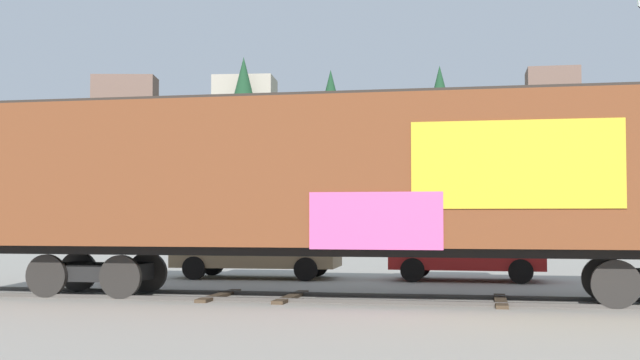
% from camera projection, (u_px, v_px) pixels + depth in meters
% --- Properties ---
extents(ground_plane, '(260.00, 260.00, 0.00)m').
position_uv_depth(ground_plane, '(407.00, 301.00, 16.98)').
color(ground_plane, gray).
extents(track, '(60.01, 2.69, 0.08)m').
position_uv_depth(track, '(344.00, 298.00, 17.22)').
color(track, '#4C4742').
rests_on(track, ground_plane).
extents(freight_car, '(17.62, 2.95, 4.36)m').
position_uv_depth(freight_car, '(359.00, 177.00, 17.27)').
color(freight_car, brown).
rests_on(freight_car, ground_plane).
extents(hillside, '(122.68, 37.07, 17.05)m').
position_uv_depth(hillside, '(460.00, 174.00, 89.07)').
color(hillside, slate).
rests_on(hillside, ground_plane).
extents(parked_car_tan, '(4.64, 2.05, 1.69)m').
position_uv_depth(parked_car_tan, '(254.00, 248.00, 23.42)').
color(parked_car_tan, '#9E8966').
rests_on(parked_car_tan, ground_plane).
extents(parked_car_red, '(4.16, 2.06, 1.57)m').
position_uv_depth(parked_car_red, '(465.00, 250.00, 22.48)').
color(parked_car_red, '#B21E1E').
rests_on(parked_car_red, ground_plane).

